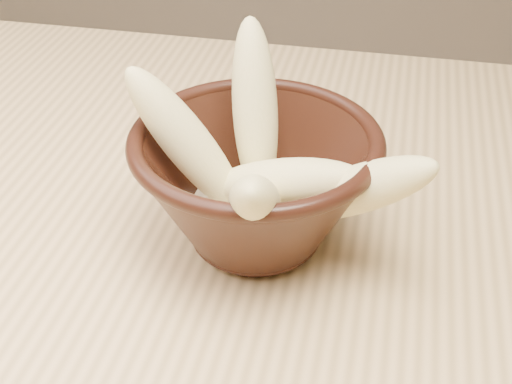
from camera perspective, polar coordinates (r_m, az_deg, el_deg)
table at (r=0.59m, az=-5.30°, el=-11.31°), size 1.20×0.80×0.75m
bowl at (r=0.51m, az=0.00°, el=0.77°), size 0.18×0.18×0.10m
milk_puddle at (r=0.53m, az=0.00°, el=-1.39°), size 0.10×0.10×0.01m
banana_upright at (r=0.52m, az=-0.08°, el=6.67°), size 0.06×0.09×0.13m
banana_left at (r=0.50m, az=-5.56°, el=3.99°), size 0.10×0.03×0.13m
banana_right at (r=0.48m, az=8.03°, el=0.18°), size 0.13×0.07×0.10m
banana_across at (r=0.49m, az=2.29°, el=0.82°), size 0.12×0.04×0.06m
banana_front at (r=0.46m, az=-0.07°, el=-0.91°), size 0.05×0.12×0.11m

